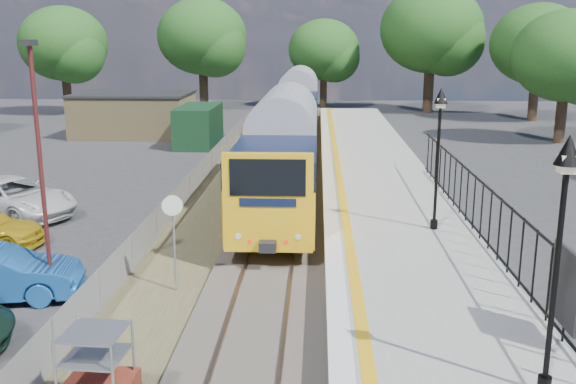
# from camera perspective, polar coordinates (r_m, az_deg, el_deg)

# --- Properties ---
(ground) EXTENTS (120.00, 120.00, 0.00)m
(ground) POSITION_cam_1_polar(r_m,az_deg,el_deg) (16.09, -2.82, -12.30)
(ground) COLOR #2D2D30
(ground) RESTS_ON ground
(track_bed) EXTENTS (5.90, 80.00, 0.29)m
(track_bed) POSITION_cam_1_polar(r_m,az_deg,el_deg) (25.13, -1.82, -2.44)
(track_bed) COLOR #473F38
(track_bed) RESTS_ON ground
(platform) EXTENTS (5.00, 70.00, 0.90)m
(platform) POSITION_cam_1_polar(r_m,az_deg,el_deg) (23.51, 9.29, -2.84)
(platform) COLOR gray
(platform) RESTS_ON ground
(platform_edge) EXTENTS (0.90, 70.00, 0.01)m
(platform_edge) POSITION_cam_1_polar(r_m,az_deg,el_deg) (23.24, 4.28, -1.72)
(platform_edge) COLOR silver
(platform_edge) RESTS_ON platform
(victorian_lamp_south) EXTENTS (0.44, 0.44, 4.60)m
(victorian_lamp_south) POSITION_cam_1_polar(r_m,az_deg,el_deg) (11.50, 23.23, -1.21)
(victorian_lamp_south) COLOR black
(victorian_lamp_south) RESTS_ON platform
(victorian_lamp_north) EXTENTS (0.44, 0.44, 4.60)m
(victorian_lamp_north) POSITION_cam_1_polar(r_m,az_deg,el_deg) (20.95, 13.31, 5.75)
(victorian_lamp_north) COLOR black
(victorian_lamp_north) RESTS_ON platform
(palisade_fence) EXTENTS (0.12, 26.00, 2.00)m
(palisade_fence) POSITION_cam_1_polar(r_m,az_deg,el_deg) (18.17, 18.89, -3.76)
(palisade_fence) COLOR black
(palisade_fence) RESTS_ON platform
(wire_fence) EXTENTS (0.06, 52.00, 1.20)m
(wire_fence) POSITION_cam_1_polar(r_m,az_deg,el_deg) (27.76, -9.15, 0.02)
(wire_fence) COLOR #999EA3
(wire_fence) RESTS_ON ground
(outbuilding) EXTENTS (10.80, 10.10, 3.12)m
(outbuilding) POSITION_cam_1_polar(r_m,az_deg,el_deg) (47.58, -12.50, 6.60)
(outbuilding) COLOR #9F8A5A
(outbuilding) RESTS_ON ground
(tree_line) EXTENTS (56.80, 43.80, 11.88)m
(tree_line) POSITION_cam_1_polar(r_m,az_deg,el_deg) (56.41, 2.68, 13.12)
(tree_line) COLOR #332319
(tree_line) RESTS_ON ground
(train) EXTENTS (2.82, 40.83, 3.51)m
(train) POSITION_cam_1_polar(r_m,az_deg,el_deg) (39.03, 0.52, 6.67)
(train) COLOR #ECB114
(train) RESTS_ON ground
(brick_plinth) EXTENTS (1.29, 1.29, 1.96)m
(brick_plinth) POSITION_cam_1_polar(r_m,az_deg,el_deg) (12.60, -16.59, -15.85)
(brick_plinth) COLOR #983C26
(brick_plinth) RESTS_ON ground
(speed_sign) EXTENTS (0.56, 0.18, 2.84)m
(speed_sign) POSITION_cam_1_polar(r_m,az_deg,el_deg) (17.96, -10.15, -3.08)
(speed_sign) COLOR #999EA3
(speed_sign) RESTS_ON ground
(carpark_lamp) EXTENTS (0.25, 0.50, 6.97)m
(carpark_lamp) POSITION_cam_1_polar(r_m,az_deg,el_deg) (18.02, -21.20, 2.93)
(carpark_lamp) COLOR #4F1B1A
(carpark_lamp) RESTS_ON ground
(car_white) EXTENTS (6.19, 4.70, 1.56)m
(car_white) POSITION_cam_1_polar(r_m,az_deg,el_deg) (27.95, -23.38, -0.46)
(car_white) COLOR silver
(car_white) RESTS_ON ground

